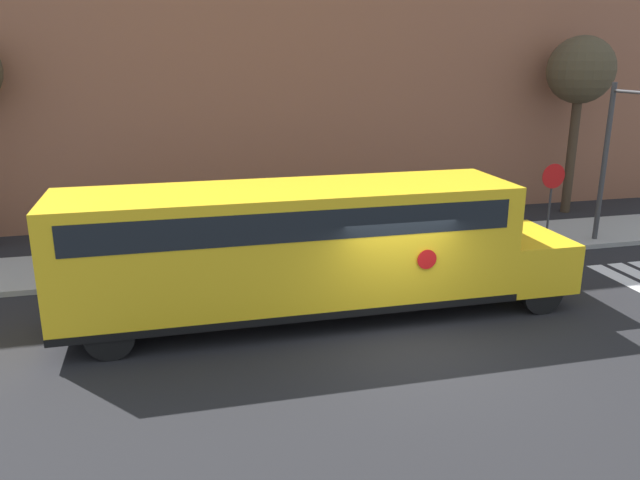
# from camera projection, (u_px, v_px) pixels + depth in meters

# --- Properties ---
(ground_plane) EXTENTS (60.00, 60.00, 0.00)m
(ground_plane) POSITION_uv_depth(u_px,v_px,m) (409.00, 345.00, 13.22)
(ground_plane) COLOR black
(sidewalk_strip) EXTENTS (44.00, 3.00, 0.15)m
(sidewalk_strip) POSITION_uv_depth(u_px,v_px,m) (331.00, 252.00, 19.25)
(sidewalk_strip) COLOR #9E9E99
(sidewalk_strip) RESTS_ON ground
(building_backdrop) EXTENTS (32.00, 4.00, 12.56)m
(building_backdrop) POSITION_uv_depth(u_px,v_px,m) (288.00, 44.00, 23.53)
(building_backdrop) COLOR #935B42
(building_backdrop) RESTS_ON ground
(school_bus) EXTENTS (11.89, 2.57, 3.11)m
(school_bus) POSITION_uv_depth(u_px,v_px,m) (303.00, 244.00, 14.12)
(school_bus) COLOR yellow
(school_bus) RESTS_ON ground
(stop_sign) EXTENTS (0.78, 0.10, 2.68)m
(stop_sign) POSITION_uv_depth(u_px,v_px,m) (552.00, 191.00, 19.54)
(stop_sign) COLOR #38383A
(stop_sign) RESTS_ON ground
(traffic_light) EXTENTS (0.28, 3.34, 5.11)m
(traffic_light) POSITION_uv_depth(u_px,v_px,m) (633.00, 143.00, 18.39)
(traffic_light) COLOR #38383A
(traffic_light) RESTS_ON ground
(tree_far_sidewalk) EXTENTS (2.45, 2.45, 6.61)m
(tree_far_sidewalk) POSITION_uv_depth(u_px,v_px,m) (581.00, 73.00, 22.93)
(tree_far_sidewalk) COLOR #423323
(tree_far_sidewalk) RESTS_ON ground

